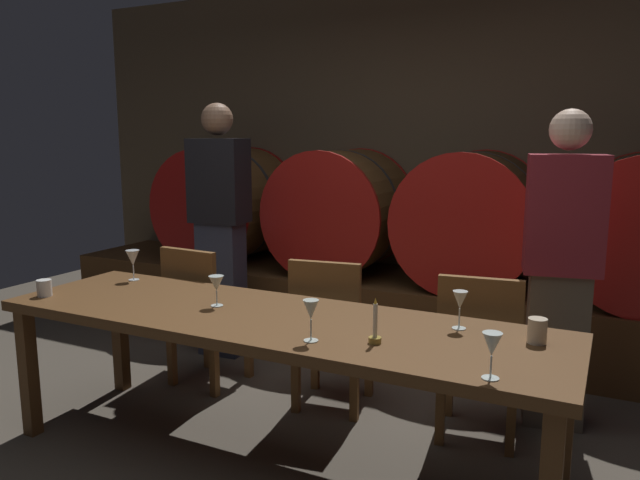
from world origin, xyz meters
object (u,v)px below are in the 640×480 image
object	(u,v)px
chair_left	(201,309)
guest_left	(220,228)
dining_table	(271,330)
cup_right	(537,331)
wine_barrel_center_left	(341,212)
wine_glass_far_left	(133,259)
chair_center	(330,327)
candle_center	(375,331)
wine_glass_center	(311,311)
wine_glass_right	(460,301)
cup_left	(44,288)
guest_right	(561,268)
wine_barrel_center_right	(472,219)
wine_glass_far_right	(492,346)
wine_glass_left	(216,284)
wine_barrel_far_left	(227,205)
chair_right	(480,349)

from	to	relation	value
chair_left	guest_left	bearing A→B (deg)	-63.24
dining_table	cup_right	size ratio (longest dim) A/B	26.48
wine_barrel_center_left	wine_glass_far_left	world-z (taller)	wine_barrel_center_left
chair_center	candle_center	size ratio (longest dim) A/B	4.70
wine_glass_center	wine_glass_right	size ratio (longest dim) A/B	1.03
cup_left	cup_right	world-z (taller)	cup_right
wine_glass_right	cup_right	size ratio (longest dim) A/B	1.64
guest_right	cup_left	world-z (taller)	guest_right
candle_center	cup_right	distance (m)	0.65
candle_center	wine_glass_center	xyz separation A→B (m)	(-0.24, -0.09, 0.07)
wine_barrel_center_right	wine_glass_far_right	world-z (taller)	wine_barrel_center_right
candle_center	wine_glass_right	world-z (taller)	candle_center
guest_right	cup_left	bearing A→B (deg)	16.86
wine_glass_far_left	wine_glass_far_right	distance (m)	2.18
guest_left	cup_right	xyz separation A→B (m)	(2.22, -0.96, -0.13)
guest_left	wine_glass_right	world-z (taller)	guest_left
wine_barrel_center_right	guest_right	distance (m)	1.15
guest_right	wine_glass_far_left	distance (m)	2.34
wine_barrel_center_left	chair_center	distance (m)	1.50
chair_left	wine_glass_right	xyz separation A→B (m)	(1.67, -0.39, 0.36)
chair_center	wine_glass_far_left	world-z (taller)	wine_glass_far_left
dining_table	guest_right	world-z (taller)	guest_right
dining_table	chair_center	bearing A→B (deg)	89.55
wine_barrel_center_left	wine_glass_far_left	size ratio (longest dim) A/B	5.51
candle_center	wine_barrel_center_left	bearing A→B (deg)	117.65
candle_center	cup_right	size ratio (longest dim) A/B	1.84
chair_center	wine_glass_right	distance (m)	0.99
wine_glass_left	wine_glass_right	xyz separation A→B (m)	(1.14, 0.17, 0.01)
wine_barrel_center_right	chair_center	distance (m)	1.48
chair_center	guest_left	world-z (taller)	guest_left
dining_table	wine_glass_right	world-z (taller)	wine_glass_right
dining_table	wine_glass_center	xyz separation A→B (m)	(0.33, -0.23, 0.19)
wine_barrel_far_left	chair_left	xyz separation A→B (m)	(0.75, -1.36, -0.47)
guest_right	wine_glass_far_left	size ratio (longest dim) A/B	9.60
guest_left	wine_glass_right	xyz separation A→B (m)	(1.90, -0.92, -0.06)
guest_left	wine_glass_left	world-z (taller)	guest_left
guest_left	cup_right	size ratio (longest dim) A/B	17.34
wine_barrel_far_left	wine_glass_right	size ratio (longest dim) A/B	5.79
dining_table	wine_glass_center	world-z (taller)	wine_glass_center
wine_barrel_center_right	chair_right	bearing A→B (deg)	-75.42
wine_barrel_center_left	wine_glass_center	distance (m)	2.34
cup_right	wine_glass_right	bearing A→B (deg)	172.45
wine_barrel_center_left	wine_glass_left	bearing A→B (deg)	-83.73
chair_left	cup_left	distance (m)	0.93
wine_glass_left	cup_left	world-z (taller)	wine_glass_left
chair_right	wine_glass_right	xyz separation A→B (m)	(-0.01, -0.44, 0.36)
chair_right	wine_glass_far_left	bearing A→B (deg)	4.47
wine_barrel_center_right	cup_right	bearing A→B (deg)	-69.95
wine_barrel_far_left	wine_barrel_center_right	bearing A→B (deg)	0.00
dining_table	chair_right	bearing A→B (deg)	37.27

